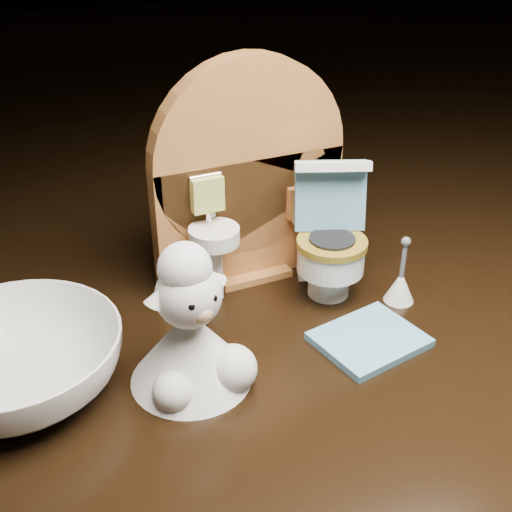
{
  "coord_description": "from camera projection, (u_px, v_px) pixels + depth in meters",
  "views": [
    {
      "loc": [
        -0.16,
        -0.29,
        0.23
      ],
      "look_at": [
        -0.02,
        0.01,
        0.05
      ],
      "focal_mm": 45.0,
      "sensor_mm": 36.0,
      "label": 1
    }
  ],
  "objects": [
    {
      "name": "bath_mat",
      "position": [
        369.0,
        339.0,
        0.38
      ],
      "size": [
        0.07,
        0.06,
        0.0
      ],
      "primitive_type": "cube",
      "rotation": [
        0.0,
        0.0,
        0.16
      ],
      "color": "#5A93B2",
      "rests_on": "ground"
    },
    {
      "name": "plush_lamb",
      "position": [
        191.0,
        336.0,
        0.34
      ],
      "size": [
        0.07,
        0.07,
        0.09
      ],
      "rotation": [
        0.0,
        0.0,
        0.18
      ],
      "color": "silver",
      "rests_on": "ground"
    },
    {
      "name": "backdrop_panel",
      "position": [
        248.0,
        186.0,
        0.41
      ],
      "size": [
        0.13,
        0.05,
        0.15
      ],
      "color": "#AA6932",
      "rests_on": "ground"
    },
    {
      "name": "toy_toilet",
      "position": [
        329.0,
        244.0,
        0.42
      ],
      "size": [
        0.05,
        0.06,
        0.09
      ],
      "rotation": [
        0.0,
        0.0,
        -0.39
      ],
      "color": "white",
      "rests_on": "ground"
    },
    {
      "name": "ceramic_bowl",
      "position": [
        17.0,
        364.0,
        0.34
      ],
      "size": [
        0.14,
        0.14,
        0.04
      ],
      "primitive_type": "imported",
      "rotation": [
        0.0,
        0.0,
        -0.3
      ],
      "color": "white",
      "rests_on": "ground"
    },
    {
      "name": "toilet_brush",
      "position": [
        400.0,
        284.0,
        0.41
      ],
      "size": [
        0.02,
        0.02,
        0.05
      ],
      "color": "white",
      "rests_on": "ground"
    }
  ]
}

